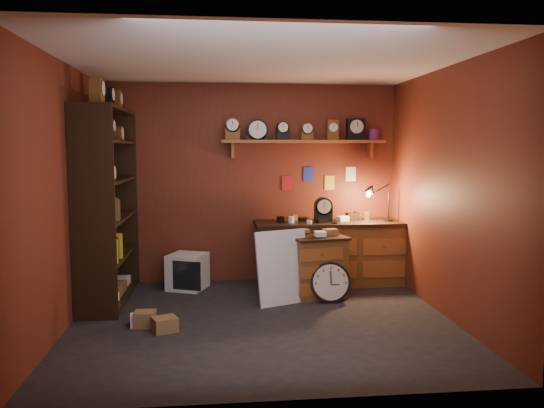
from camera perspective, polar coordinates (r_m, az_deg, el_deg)
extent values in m
plane|color=black|center=(5.77, -1.03, -12.45)|extent=(4.00, 4.00, 0.00)
cube|color=maroon|center=(7.29, -2.30, 2.24)|extent=(4.00, 0.02, 2.70)
cube|color=maroon|center=(3.72, 1.38, -1.38)|extent=(4.00, 0.02, 2.70)
cube|color=maroon|center=(5.68, -21.58, 0.76)|extent=(0.02, 3.60, 2.70)
cube|color=maroon|center=(6.01, 18.31, 1.14)|extent=(0.02, 3.60, 2.70)
cube|color=beige|center=(5.54, -1.08, 15.06)|extent=(4.00, 3.60, 0.02)
cube|color=#995321|center=(7.20, 3.37, 6.73)|extent=(2.20, 0.30, 0.04)
cube|color=#995321|center=(7.18, -4.27, 5.77)|extent=(0.04, 0.16, 0.20)
cube|color=#995321|center=(7.48, 10.50, 5.69)|extent=(0.04, 0.16, 0.20)
cylinder|color=#B21419|center=(7.43, 10.91, 7.34)|extent=(0.16, 0.16, 0.15)
cube|color=maroon|center=(7.29, -1.12, 2.24)|extent=(0.14, 0.01, 0.20)
cube|color=navy|center=(7.31, 1.23, 3.20)|extent=(0.14, 0.01, 0.20)
cube|color=gold|center=(7.36, 3.55, 2.27)|extent=(0.14, 0.01, 0.20)
cube|color=silver|center=(7.41, 5.84, 3.21)|extent=(0.14, 0.01, 0.20)
cube|color=black|center=(6.64, -19.11, -0.18)|extent=(0.03, 1.60, 2.30)
cube|color=black|center=(5.84, -18.67, -0.98)|extent=(0.45, 0.03, 2.30)
cube|color=black|center=(7.36, -16.04, 0.49)|extent=(0.45, 0.03, 2.30)
cube|color=black|center=(6.80, -16.91, -9.42)|extent=(0.43, 1.54, 0.03)
cube|color=black|center=(6.68, -17.04, -5.28)|extent=(0.43, 1.54, 0.03)
cube|color=black|center=(6.61, -17.16, -1.45)|extent=(0.43, 1.54, 0.03)
cube|color=black|center=(6.57, -17.28, 2.44)|extent=(0.43, 1.54, 0.03)
cube|color=black|center=(6.56, -17.41, 6.36)|extent=(0.43, 1.54, 0.03)
cube|color=black|center=(6.58, -17.51, 9.68)|extent=(0.43, 1.54, 0.03)
cube|color=brown|center=(7.24, 6.26, -5.40)|extent=(1.97, 0.60, 0.80)
cube|color=black|center=(7.17, 6.30, -2.07)|extent=(2.03, 0.66, 0.05)
cube|color=#995321|center=(6.95, 6.80, -5.89)|extent=(1.89, 0.02, 0.52)
cylinder|color=black|center=(7.33, 12.39, -1.72)|extent=(0.12, 0.12, 0.02)
cylinder|color=black|center=(7.30, 12.43, -0.25)|extent=(0.02, 0.02, 0.38)
cylinder|color=black|center=(7.22, 11.64, 1.61)|extent=(0.27, 0.09, 0.14)
cone|color=black|center=(7.15, 10.64, 1.27)|extent=(0.18, 0.14, 0.18)
cube|color=brown|center=(6.65, 4.87, -6.76)|extent=(0.72, 0.64, 0.72)
cube|color=black|center=(6.58, 4.90, -3.56)|extent=(0.76, 0.69, 0.03)
cube|color=#995321|center=(6.40, 5.32, -7.27)|extent=(0.55, 0.14, 0.61)
cylinder|color=black|center=(6.43, 6.27, -8.37)|extent=(0.48, 0.16, 0.49)
cylinder|color=beige|center=(6.39, 6.33, -8.38)|extent=(0.43, 0.10, 0.42)
cube|color=black|center=(6.37, 6.36, -7.83)|extent=(0.01, 0.04, 0.15)
cube|color=black|center=(6.40, 6.82, -8.61)|extent=(0.11, 0.01, 0.01)
cube|color=silver|center=(6.40, 1.18, -10.58)|extent=(0.69, 0.42, 0.88)
cube|color=silver|center=(7.05, -9.07, -7.17)|extent=(0.58, 0.58, 0.46)
cube|color=black|center=(6.82, -9.17, -7.61)|extent=(0.36, 0.16, 0.37)
cube|color=brown|center=(5.55, -11.46, -12.57)|extent=(0.29, 0.27, 0.14)
cube|color=white|center=(5.78, -14.09, -12.04)|extent=(0.21, 0.24, 0.11)
cube|color=brown|center=(5.72, -13.49, -11.94)|extent=(0.22, 0.19, 0.16)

